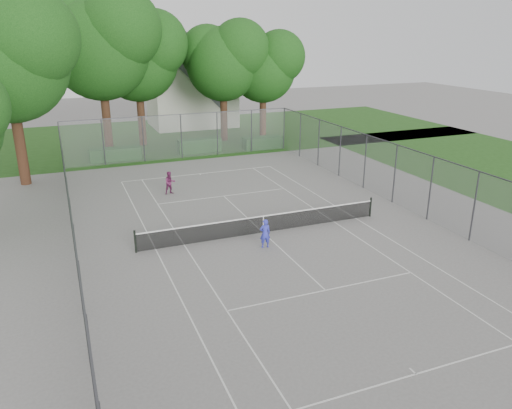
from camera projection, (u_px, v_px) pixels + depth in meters
name	position (u px, v px, depth m)	size (l,w,h in m)	color
ground	(263.00, 233.00, 25.33)	(120.00, 120.00, 0.00)	slate
grass_far	(160.00, 137.00, 48.11)	(60.00, 20.00, 0.00)	#1D4614
court_markings	(263.00, 233.00, 25.33)	(11.03, 23.83, 0.01)	silver
tennis_net	(263.00, 223.00, 25.16)	(12.87, 0.10, 1.10)	black
perimeter_fence	(263.00, 199.00, 24.73)	(18.08, 34.08, 3.52)	#38383D
tree_far_left	(101.00, 41.00, 38.84)	(9.04, 8.25, 12.99)	#392014
tree_far_midleft	(138.00, 53.00, 42.16)	(7.99, 7.29, 11.48)	#392014
tree_far_midright	(224.00, 58.00, 44.25)	(7.50, 6.85, 10.79)	#392014
tree_far_right	(264.00, 64.00, 45.70)	(6.86, 6.26, 9.86)	#392014
tree_side_back	(7.00, 52.00, 30.56)	(8.57, 7.82, 12.32)	#392014
hedge_left	(116.00, 154.00, 39.36)	(3.95, 1.18, 0.99)	#184817
hedge_mid	(200.00, 145.00, 41.92)	(3.61, 1.03, 1.13)	#184817
hedge_right	(262.00, 143.00, 43.25)	(3.39, 1.24, 1.02)	#184817
house	(191.00, 85.00, 52.59)	(8.54, 6.62, 10.64)	beige
girl_player	(265.00, 233.00, 23.42)	(0.52, 0.34, 1.42)	#353ACA
woman_player	(170.00, 183.00, 31.13)	(0.70, 0.55, 1.45)	#6B2350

